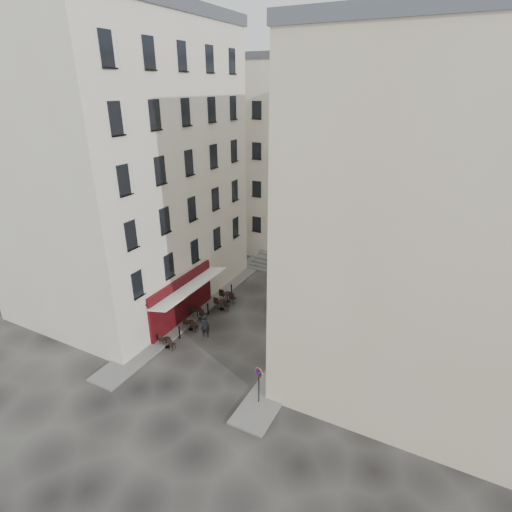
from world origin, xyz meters
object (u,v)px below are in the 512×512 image
Objects in this scene: bistro_table_b at (191,325)px; bistro_table_a at (167,342)px; no_parking_sign at (259,379)px; pedestrian at (205,326)px.

bistro_table_a is at bearing -93.94° from bistro_table_b.
no_parking_sign is 1.37× the size of pedestrian.
pedestrian reaches higher than bistro_table_b.
pedestrian is (1.54, 2.21, 0.43)m from bistro_table_a.
bistro_table_a reaches higher than bistro_table_b.
bistro_table_a is 2.42m from bistro_table_b.
pedestrian is (-6.12, 3.98, -0.81)m from no_parking_sign.
bistro_table_b is at bearing 86.06° from bistro_table_a.
bistro_table_a is (-7.66, 1.77, -1.23)m from no_parking_sign.
bistro_table_b is (0.17, 2.41, -0.00)m from bistro_table_a.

